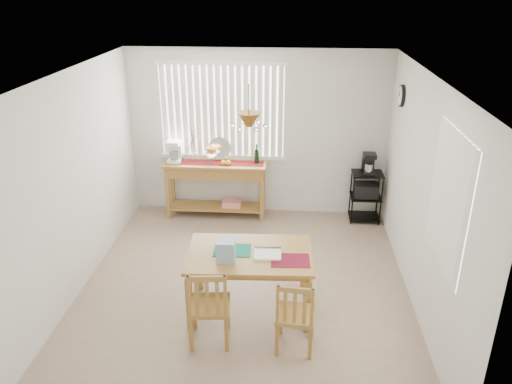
# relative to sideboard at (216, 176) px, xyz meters

# --- Properties ---
(ground) EXTENTS (4.00, 4.50, 0.01)m
(ground) POSITION_rel_sideboard_xyz_m (0.64, -2.01, -0.67)
(ground) COLOR #9E836B
(room_shell) EXTENTS (4.20, 4.70, 2.70)m
(room_shell) POSITION_rel_sideboard_xyz_m (0.64, -1.99, 1.02)
(room_shell) COLOR silver
(room_shell) RESTS_ON ground
(sideboard) EXTENTS (1.58, 0.44, 0.89)m
(sideboard) POSITION_rel_sideboard_xyz_m (0.00, 0.00, 0.00)
(sideboard) COLOR #A37837
(sideboard) RESTS_ON ground
(sideboard_items) EXTENTS (1.50, 0.38, 0.68)m
(sideboard_items) POSITION_rel_sideboard_xyz_m (-0.27, 0.02, 0.37)
(sideboard_items) COLOR #650D10
(sideboard_items) RESTS_ON sideboard
(wire_cart) EXTENTS (0.47, 0.37, 0.79)m
(wire_cart) POSITION_rel_sideboard_xyz_m (2.34, -0.01, -0.19)
(wire_cart) COLOR black
(wire_cart) RESTS_ON ground
(cart_items) EXTENTS (0.19, 0.22, 0.33)m
(cart_items) POSITION_rel_sideboard_xyz_m (2.34, 0.00, 0.27)
(cart_items) COLOR black
(cart_items) RESTS_ON wire_cart
(dining_table) EXTENTS (1.42, 0.95, 0.74)m
(dining_table) POSITION_rel_sideboard_xyz_m (0.74, -2.44, -0.01)
(dining_table) COLOR #A37837
(dining_table) RESTS_ON ground
(table_items) EXTENTS (1.07, 0.48, 0.24)m
(table_items) POSITION_rel_sideboard_xyz_m (0.61, -2.56, 0.16)
(table_items) COLOR #167E61
(table_items) RESTS_ON dining_table
(chair_left) EXTENTS (0.46, 0.46, 0.91)m
(chair_left) POSITION_rel_sideboard_xyz_m (0.37, -3.05, -0.22)
(chair_left) COLOR #A37837
(chair_left) RESTS_ON ground
(chair_right) EXTENTS (0.42, 0.42, 0.84)m
(chair_right) POSITION_rel_sideboard_xyz_m (1.26, -3.09, -0.26)
(chair_right) COLOR #A37837
(chair_right) RESTS_ON ground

